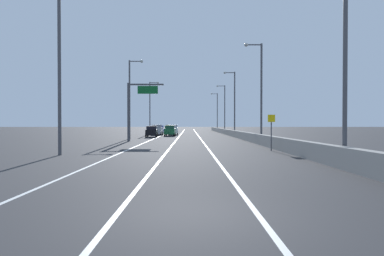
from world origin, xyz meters
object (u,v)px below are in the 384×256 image
at_px(car_silver_1, 157,130).
at_px(car_white_2, 173,130).
at_px(lamp_post_left_far, 151,104).
at_px(lamp_post_right_third, 233,100).
at_px(speed_advisory_sign, 271,130).
at_px(lamp_post_right_fifth, 217,110).
at_px(car_blue_3, 159,130).
at_px(lamp_post_right_second, 259,86).
at_px(lamp_post_left_near, 63,63).
at_px(car_yellow_5, 169,128).
at_px(car_green_4, 170,131).
at_px(car_black_0, 152,132).
at_px(lamp_post_right_fourth, 224,106).
at_px(overhead_sign_gantry, 134,104).
at_px(lamp_post_right_near, 341,42).
at_px(lamp_post_left_mid, 131,94).

bearing_deg(car_silver_1, car_white_2, 43.05).
relative_size(lamp_post_left_far, car_white_2, 2.77).
distance_m(lamp_post_right_third, car_white_2, 14.88).
distance_m(speed_advisory_sign, lamp_post_right_fifth, 73.06).
xyz_separation_m(lamp_post_right_fifth, car_blue_3, (-14.90, -29.59, -5.69)).
xyz_separation_m(speed_advisory_sign, car_blue_3, (-13.28, 43.29, -0.83)).
relative_size(lamp_post_right_second, lamp_post_right_fifth, 1.00).
relative_size(lamp_post_right_fifth, car_white_2, 2.77).
xyz_separation_m(lamp_post_left_near, car_yellow_5, (2.71, 76.50, -5.68)).
bearing_deg(lamp_post_left_far, car_green_4, -69.03).
bearing_deg(car_blue_3, car_black_0, -89.43).
bearing_deg(car_silver_1, lamp_post_left_near, -93.91).
xyz_separation_m(lamp_post_right_fourth, lamp_post_right_fifth, (-0.03, 20.59, 0.00)).
bearing_deg(car_black_0, car_blue_3, 90.57).
height_order(speed_advisory_sign, lamp_post_right_third, lamp_post_right_third).
bearing_deg(overhead_sign_gantry, speed_advisory_sign, -47.06).
distance_m(lamp_post_right_near, car_black_0, 40.21).
relative_size(speed_advisory_sign, lamp_post_left_far, 0.26).
bearing_deg(overhead_sign_gantry, lamp_post_right_fourth, 67.47).
bearing_deg(lamp_post_right_second, lamp_post_left_near, -139.85).
relative_size(car_silver_1, car_blue_3, 0.98).
relative_size(overhead_sign_gantry, car_white_2, 1.78).
relative_size(car_black_0, car_green_4, 0.96).
relative_size(car_white_2, car_blue_3, 0.99).
xyz_separation_m(speed_advisory_sign, lamp_post_left_mid, (-15.43, 21.23, 4.86)).
xyz_separation_m(car_silver_1, car_yellow_5, (-0.04, 36.24, -0.08)).
xyz_separation_m(lamp_post_right_third, lamp_post_left_near, (-17.05, -35.18, 0.00)).
bearing_deg(lamp_post_right_second, lamp_post_right_near, -90.36).
relative_size(lamp_post_left_far, car_black_0, 2.86).
height_order(lamp_post_right_near, lamp_post_right_fourth, same).
height_order(lamp_post_right_second, lamp_post_right_fourth, same).
xyz_separation_m(car_white_2, car_green_4, (-0.25, -6.88, -0.03)).
bearing_deg(car_blue_3, lamp_post_left_far, 129.12).
relative_size(car_silver_1, car_green_4, 0.99).
distance_m(lamp_post_right_fifth, car_white_2, 35.74).
xyz_separation_m(lamp_post_right_third, car_blue_3, (-14.46, 11.59, -5.69)).
bearing_deg(lamp_post_left_mid, car_blue_3, 84.44).
height_order(overhead_sign_gantry, lamp_post_left_near, lamp_post_left_near).
xyz_separation_m(car_black_0, car_silver_1, (0.01, 9.17, 0.08)).
xyz_separation_m(lamp_post_right_near, lamp_post_left_mid, (-16.73, 30.71, 0.00)).
relative_size(speed_advisory_sign, car_white_2, 0.71).
bearing_deg(lamp_post_right_second, car_blue_3, 114.56).
bearing_deg(lamp_post_left_mid, lamp_post_right_second, -30.98).
relative_size(car_blue_3, car_green_4, 1.01).
bearing_deg(car_green_4, car_silver_1, 124.05).
distance_m(lamp_post_right_near, lamp_post_left_far, 57.88).
relative_size(lamp_post_right_near, lamp_post_right_fourth, 1.00).
distance_m(lamp_post_left_near, lamp_post_left_far, 49.42).
distance_m(overhead_sign_gantry, car_white_2, 25.26).
xyz_separation_m(lamp_post_right_third, car_green_4, (-11.54, 1.01, -5.65)).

